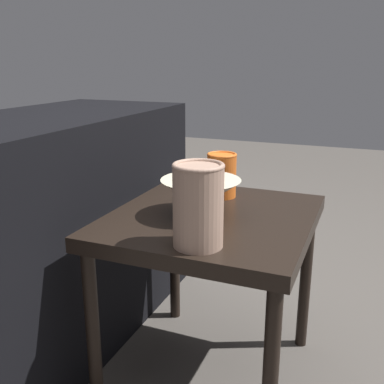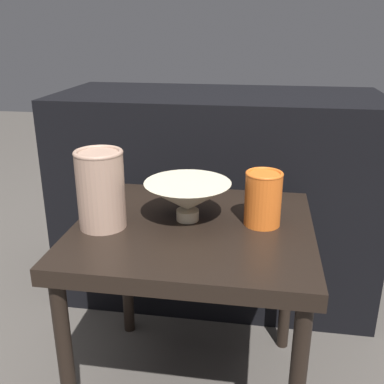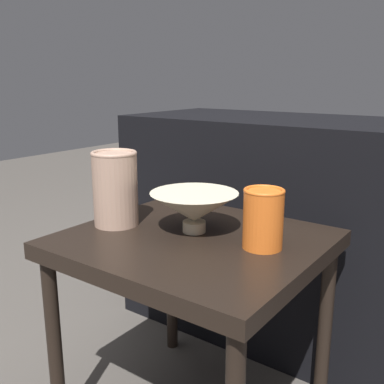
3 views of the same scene
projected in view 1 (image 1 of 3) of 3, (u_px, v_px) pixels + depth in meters
ground_plane at (210, 373)px, 1.37m from camera, size 8.00×8.00×0.00m
table at (212, 235)px, 1.25m from camera, size 0.58×0.53×0.52m
couch_backdrop at (49, 232)px, 1.47m from camera, size 1.13×0.50×0.76m
bowl at (201, 193)px, 1.20m from camera, size 0.22×0.22×0.10m
vase_textured_left at (198, 204)px, 0.99m from camera, size 0.12×0.12×0.19m
vase_colorful_right at (222, 174)px, 1.37m from camera, size 0.09×0.09×0.14m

